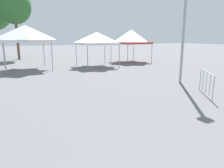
% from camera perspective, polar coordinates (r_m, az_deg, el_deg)
% --- Properties ---
extents(canopy_tent_far_right, '(3.42, 3.42, 3.48)m').
position_cam_1_polar(canopy_tent_far_right, '(18.37, -22.27, 12.37)').
color(canopy_tent_far_right, '#9E9EA3').
rests_on(canopy_tent_far_right, ground).
extents(canopy_tent_behind_right, '(3.09, 3.09, 3.01)m').
position_cam_1_polar(canopy_tent_behind_right, '(19.04, -4.10, 12.10)').
color(canopy_tent_behind_right, '#9E9EA3').
rests_on(canopy_tent_behind_right, ground).
extents(canopy_tent_center, '(3.42, 3.42, 3.34)m').
position_cam_1_polar(canopy_tent_center, '(22.66, 5.18, 12.51)').
color(canopy_tent_center, '#9E9EA3').
rests_on(canopy_tent_center, ground).
extents(tree_behind_tents_left, '(3.56, 3.56, 7.88)m').
position_cam_1_polar(tree_behind_tents_left, '(27.33, -24.70, 18.38)').
color(tree_behind_tents_left, brown).
rests_on(tree_behind_tents_left, ground).
extents(crowd_barrier_by_lift, '(1.28, 1.73, 1.08)m').
position_cam_1_polar(crowd_barrier_by_lift, '(10.33, 24.03, 1.28)').
color(crowd_barrier_by_lift, '#B7BABF').
rests_on(crowd_barrier_by_lift, ground).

